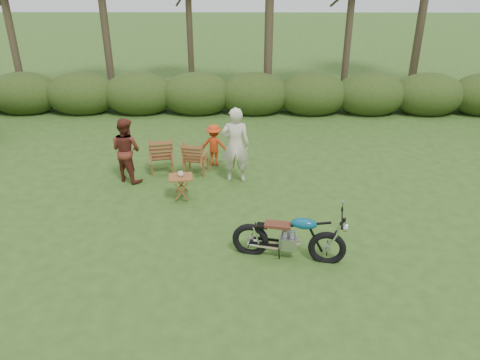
{
  "coord_description": "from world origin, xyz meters",
  "views": [
    {
      "loc": [
        -0.35,
        -6.84,
        5.02
      ],
      "look_at": [
        -0.43,
        1.65,
        0.9
      ],
      "focal_mm": 35.0,
      "sensor_mm": 36.0,
      "label": 1
    }
  ],
  "objects_px": {
    "adult_b": "(130,180)",
    "child": "(215,165)",
    "lawn_chair_right": "(197,172)",
    "adult_a": "(236,180)",
    "side_table": "(181,188)",
    "lawn_chair_left": "(162,171)",
    "motorcycle": "(287,257)",
    "cup": "(181,174)"
  },
  "relations": [
    {
      "from": "lawn_chair_left",
      "to": "cup",
      "type": "xyz_separation_m",
      "value": [
        0.69,
        -1.5,
        0.61
      ]
    },
    {
      "from": "side_table",
      "to": "lawn_chair_left",
      "type": "bearing_deg",
      "value": 114.29
    },
    {
      "from": "cup",
      "to": "child",
      "type": "height_order",
      "value": "cup"
    },
    {
      "from": "lawn_chair_left",
      "to": "adult_b",
      "type": "bearing_deg",
      "value": 24.64
    },
    {
      "from": "motorcycle",
      "to": "lawn_chair_left",
      "type": "relative_size",
      "value": 2.04
    },
    {
      "from": "side_table",
      "to": "adult_b",
      "type": "relative_size",
      "value": 0.35
    },
    {
      "from": "side_table",
      "to": "adult_a",
      "type": "xyz_separation_m",
      "value": [
        1.21,
        0.97,
        -0.28
      ]
    },
    {
      "from": "side_table",
      "to": "adult_b",
      "type": "xyz_separation_m",
      "value": [
        -1.41,
        0.98,
        -0.28
      ]
    },
    {
      "from": "motorcycle",
      "to": "child",
      "type": "height_order",
      "value": "motorcycle"
    },
    {
      "from": "adult_b",
      "to": "child",
      "type": "relative_size",
      "value": 1.43
    },
    {
      "from": "lawn_chair_right",
      "to": "lawn_chair_left",
      "type": "xyz_separation_m",
      "value": [
        -0.89,
        0.1,
        0.0
      ]
    },
    {
      "from": "lawn_chair_right",
      "to": "adult_b",
      "type": "relative_size",
      "value": 0.56
    },
    {
      "from": "motorcycle",
      "to": "adult_b",
      "type": "distance_m",
      "value": 4.85
    },
    {
      "from": "side_table",
      "to": "motorcycle",
      "type": "bearing_deg",
      "value": -45.32
    },
    {
      "from": "adult_a",
      "to": "lawn_chair_right",
      "type": "bearing_deg",
      "value": -21.68
    },
    {
      "from": "adult_b",
      "to": "child",
      "type": "height_order",
      "value": "adult_b"
    },
    {
      "from": "lawn_chair_right",
      "to": "cup",
      "type": "bearing_deg",
      "value": 92.23
    },
    {
      "from": "adult_b",
      "to": "lawn_chair_right",
      "type": "bearing_deg",
      "value": -135.69
    },
    {
      "from": "lawn_chair_left",
      "to": "adult_a",
      "type": "xyz_separation_m",
      "value": [
        1.89,
        -0.55,
        0.0
      ]
    },
    {
      "from": "lawn_chair_right",
      "to": "child",
      "type": "bearing_deg",
      "value": -120.72
    },
    {
      "from": "motorcycle",
      "to": "side_table",
      "type": "distance_m",
      "value": 3.16
    },
    {
      "from": "lawn_chair_left",
      "to": "side_table",
      "type": "xyz_separation_m",
      "value": [
        0.69,
        -1.53,
        0.28
      ]
    },
    {
      "from": "motorcycle",
      "to": "lawn_chair_left",
      "type": "bearing_deg",
      "value": 138.32
    },
    {
      "from": "adult_a",
      "to": "adult_b",
      "type": "xyz_separation_m",
      "value": [
        -2.62,
        0.01,
        0.0
      ]
    },
    {
      "from": "adult_a",
      "to": "child",
      "type": "bearing_deg",
      "value": -56.17
    },
    {
      "from": "lawn_chair_left",
      "to": "adult_a",
      "type": "height_order",
      "value": "adult_a"
    },
    {
      "from": "lawn_chair_right",
      "to": "adult_b",
      "type": "bearing_deg",
      "value": 25.74
    },
    {
      "from": "motorcycle",
      "to": "cup",
      "type": "xyz_separation_m",
      "value": [
        -2.22,
        2.26,
        0.61
      ]
    },
    {
      "from": "adult_b",
      "to": "lawn_chair_left",
      "type": "bearing_deg",
      "value": -114.12
    },
    {
      "from": "child",
      "to": "cup",
      "type": "bearing_deg",
      "value": 80.55
    },
    {
      "from": "motorcycle",
      "to": "adult_b",
      "type": "height_order",
      "value": "adult_b"
    },
    {
      "from": "side_table",
      "to": "child",
      "type": "height_order",
      "value": "side_table"
    },
    {
      "from": "cup",
      "to": "lawn_chair_left",
      "type": "bearing_deg",
      "value": 114.6
    },
    {
      "from": "lawn_chair_right",
      "to": "side_table",
      "type": "xyz_separation_m",
      "value": [
        -0.2,
        -1.42,
        0.28
      ]
    },
    {
      "from": "lawn_chair_right",
      "to": "lawn_chair_left",
      "type": "height_order",
      "value": "lawn_chair_left"
    },
    {
      "from": "cup",
      "to": "adult_a",
      "type": "distance_m",
      "value": 1.65
    },
    {
      "from": "lawn_chair_right",
      "to": "side_table",
      "type": "bearing_deg",
      "value": 92.35
    },
    {
      "from": "lawn_chair_right",
      "to": "adult_a",
      "type": "height_order",
      "value": "adult_a"
    },
    {
      "from": "motorcycle",
      "to": "lawn_chair_right",
      "type": "height_order",
      "value": "motorcycle"
    },
    {
      "from": "lawn_chair_right",
      "to": "lawn_chair_left",
      "type": "relative_size",
      "value": 0.92
    },
    {
      "from": "adult_a",
      "to": "motorcycle",
      "type": "bearing_deg",
      "value": 110.13
    },
    {
      "from": "motorcycle",
      "to": "child",
      "type": "bearing_deg",
      "value": 121.52
    }
  ]
}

